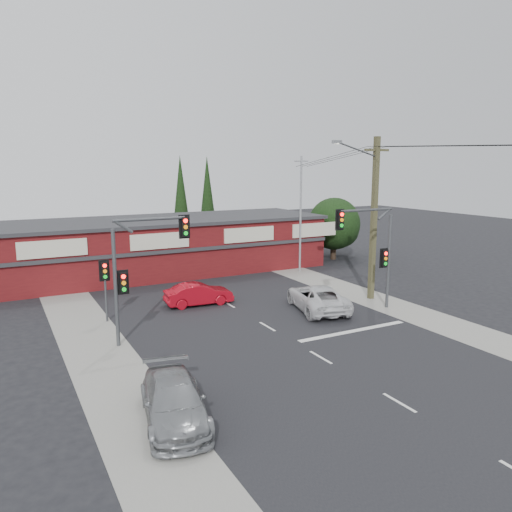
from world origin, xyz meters
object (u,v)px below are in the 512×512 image
white_suv (317,298)px  utility_pole (372,213)px  shop_building (158,245)px  silver_suv (174,401)px  red_sedan (199,294)px

white_suv → utility_pole: utility_pole is taller
shop_building → silver_suv: bearing=-105.8°
shop_building → utility_pole: utility_pole is taller
white_suv → shop_building: (-5.05, 14.49, 1.39)m
red_sedan → shop_building: shop_building is taller
shop_building → utility_pole: bearing=-56.2°
shop_building → utility_pole: 17.15m
silver_suv → white_suv: bearing=47.2°
silver_suv → red_sedan: bearing=76.4°
white_suv → utility_pole: size_ratio=0.54×
utility_pole → shop_building: bearing=123.8°
shop_building → utility_pole: size_ratio=2.73×
utility_pole → white_suv: bearing=-173.4°
white_suv → silver_suv: 14.25m
white_suv → red_sedan: size_ratio=1.32×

